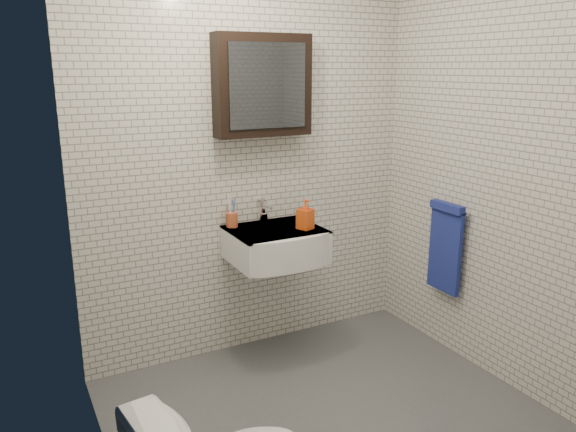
{
  "coord_description": "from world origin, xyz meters",
  "views": [
    {
      "loc": [
        -1.42,
        -2.17,
        1.8
      ],
      "look_at": [
        -0.03,
        0.45,
        1.02
      ],
      "focal_mm": 35.0,
      "sensor_mm": 36.0,
      "label": 1
    }
  ],
  "objects": [
    {
      "name": "ground",
      "position": [
        0.0,
        0.0,
        0.01
      ],
      "size": [
        2.2,
        2.0,
        0.01
      ],
      "primitive_type": "cube",
      "color": "#4C4F54",
      "rests_on": "ground"
    },
    {
      "name": "toothbrush_cup",
      "position": [
        -0.16,
        0.94,
        0.9
      ],
      "size": [
        0.07,
        0.07,
        0.2
      ],
      "rotation": [
        0.0,
        0.0,
        0.03
      ],
      "color": "#B8512E",
      "rests_on": "washbasin"
    },
    {
      "name": "faucet",
      "position": [
        0.05,
        0.93,
        0.92
      ],
      "size": [
        0.06,
        0.2,
        0.15
      ],
      "color": "silver",
      "rests_on": "washbasin"
    },
    {
      "name": "soap_bottle",
      "position": [
        0.21,
        0.69,
        0.94
      ],
      "size": [
        0.11,
        0.11,
        0.18
      ],
      "primitive_type": "imported",
      "rotation": [
        0.0,
        0.0,
        0.36
      ],
      "color": "orange",
      "rests_on": "washbasin"
    },
    {
      "name": "mirror_cabinet",
      "position": [
        0.05,
        0.93,
        1.7
      ],
      "size": [
        0.6,
        0.15,
        0.6
      ],
      "color": "black",
      "rests_on": "room_shell"
    },
    {
      "name": "washbasin",
      "position": [
        0.05,
        0.73,
        0.76
      ],
      "size": [
        0.55,
        0.5,
        0.2
      ],
      "color": "white",
      "rests_on": "room_shell"
    },
    {
      "name": "towel_rail",
      "position": [
        1.04,
        0.35,
        0.72
      ],
      "size": [
        0.09,
        0.3,
        0.58
      ],
      "color": "silver",
      "rests_on": "room_shell"
    },
    {
      "name": "room_shell",
      "position": [
        0.0,
        0.0,
        1.47
      ],
      "size": [
        2.22,
        2.02,
        2.51
      ],
      "color": "silver",
      "rests_on": "ground"
    }
  ]
}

